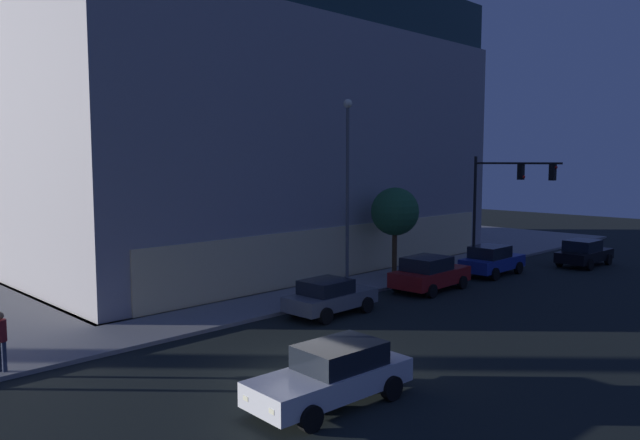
{
  "coord_description": "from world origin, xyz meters",
  "views": [
    {
      "loc": [
        -12.33,
        -12.8,
        6.45
      ],
      "look_at": [
        4.33,
        4.03,
        4.12
      ],
      "focal_mm": 33.96,
      "sensor_mm": 36.0,
      "label": 1
    }
  ],
  "objects_px": {
    "car_white": "(333,374)",
    "pedestrian_waiting": "(0,336)",
    "traffic_light_far_corner": "(505,188)",
    "car_black": "(584,253)",
    "sidewalk_tree": "(395,212)",
    "car_red": "(429,273)",
    "car_blue": "(492,260)",
    "street_lamp_sidewalk": "(347,173)",
    "car_grey": "(330,297)",
    "modern_building": "(232,130)"
  },
  "relations": [
    {
      "from": "car_white",
      "to": "pedestrian_waiting",
      "type": "bearing_deg",
      "value": 123.49
    },
    {
      "from": "traffic_light_far_corner",
      "to": "car_black",
      "type": "bearing_deg",
      "value": -32.71
    },
    {
      "from": "sidewalk_tree",
      "to": "pedestrian_waiting",
      "type": "distance_m",
      "value": 20.49
    },
    {
      "from": "sidewalk_tree",
      "to": "car_red",
      "type": "bearing_deg",
      "value": -110.62
    },
    {
      "from": "sidewalk_tree",
      "to": "car_blue",
      "type": "relative_size",
      "value": 1.1
    },
    {
      "from": "traffic_light_far_corner",
      "to": "pedestrian_waiting",
      "type": "xyz_separation_m",
      "value": [
        -27.21,
        1.6,
        -3.61
      ]
    },
    {
      "from": "traffic_light_far_corner",
      "to": "car_blue",
      "type": "height_order",
      "value": "traffic_light_far_corner"
    },
    {
      "from": "street_lamp_sidewalk",
      "to": "car_grey",
      "type": "distance_m",
      "value": 6.87
    },
    {
      "from": "car_white",
      "to": "car_red",
      "type": "xyz_separation_m",
      "value": [
        13.56,
        6.45,
        0.06
      ]
    },
    {
      "from": "traffic_light_far_corner",
      "to": "car_blue",
      "type": "bearing_deg",
      "value": -167.62
    },
    {
      "from": "modern_building",
      "to": "car_white",
      "type": "bearing_deg",
      "value": -120.65
    },
    {
      "from": "car_red",
      "to": "pedestrian_waiting",
      "type": "bearing_deg",
      "value": 174.09
    },
    {
      "from": "street_lamp_sidewalk",
      "to": "car_blue",
      "type": "distance_m",
      "value": 10.65
    },
    {
      "from": "street_lamp_sidewalk",
      "to": "modern_building",
      "type": "bearing_deg",
      "value": 79.17
    },
    {
      "from": "sidewalk_tree",
      "to": "car_white",
      "type": "bearing_deg",
      "value": -146.97
    },
    {
      "from": "car_blue",
      "to": "car_red",
      "type": "bearing_deg",
      "value": 179.01
    },
    {
      "from": "pedestrian_waiting",
      "to": "car_blue",
      "type": "xyz_separation_m",
      "value": [
        25.02,
        -2.08,
        -0.38
      ]
    },
    {
      "from": "modern_building",
      "to": "pedestrian_waiting",
      "type": "distance_m",
      "value": 23.85
    },
    {
      "from": "car_black",
      "to": "car_grey",
      "type": "bearing_deg",
      "value": 172.15
    },
    {
      "from": "street_lamp_sidewalk",
      "to": "pedestrian_waiting",
      "type": "height_order",
      "value": "street_lamp_sidewalk"
    },
    {
      "from": "sidewalk_tree",
      "to": "car_red",
      "type": "relative_size",
      "value": 1.06
    },
    {
      "from": "modern_building",
      "to": "street_lamp_sidewalk",
      "type": "distance_m",
      "value": 13.04
    },
    {
      "from": "car_grey",
      "to": "modern_building",
      "type": "bearing_deg",
      "value": 67.5
    },
    {
      "from": "sidewalk_tree",
      "to": "pedestrian_waiting",
      "type": "height_order",
      "value": "sidewalk_tree"
    },
    {
      "from": "traffic_light_far_corner",
      "to": "street_lamp_sidewalk",
      "type": "bearing_deg",
      "value": 168.14
    },
    {
      "from": "pedestrian_waiting",
      "to": "car_white",
      "type": "xyz_separation_m",
      "value": [
        5.58,
        -8.43,
        -0.42
      ]
    },
    {
      "from": "sidewalk_tree",
      "to": "car_grey",
      "type": "height_order",
      "value": "sidewalk_tree"
    },
    {
      "from": "car_white",
      "to": "car_red",
      "type": "distance_m",
      "value": 15.01
    },
    {
      "from": "sidewalk_tree",
      "to": "car_black",
      "type": "height_order",
      "value": "sidewalk_tree"
    },
    {
      "from": "car_grey",
      "to": "car_blue",
      "type": "height_order",
      "value": "car_blue"
    },
    {
      "from": "modern_building",
      "to": "car_black",
      "type": "height_order",
      "value": "modern_building"
    },
    {
      "from": "modern_building",
      "to": "car_blue",
      "type": "xyz_separation_m",
      "value": [
        6.57,
        -15.38,
        -7.58
      ]
    },
    {
      "from": "modern_building",
      "to": "car_grey",
      "type": "height_order",
      "value": "modern_building"
    },
    {
      "from": "car_white",
      "to": "car_black",
      "type": "relative_size",
      "value": 1.07
    },
    {
      "from": "traffic_light_far_corner",
      "to": "car_blue",
      "type": "relative_size",
      "value": 1.48
    },
    {
      "from": "street_lamp_sidewalk",
      "to": "car_white",
      "type": "relative_size",
      "value": 1.94
    },
    {
      "from": "car_red",
      "to": "car_blue",
      "type": "bearing_deg",
      "value": -0.99
    },
    {
      "from": "traffic_light_far_corner",
      "to": "car_white",
      "type": "height_order",
      "value": "traffic_light_far_corner"
    },
    {
      "from": "street_lamp_sidewalk",
      "to": "car_black",
      "type": "relative_size",
      "value": 2.07
    },
    {
      "from": "street_lamp_sidewalk",
      "to": "car_blue",
      "type": "xyz_separation_m",
      "value": [
        8.98,
        -2.82,
        -4.98
      ]
    },
    {
      "from": "car_blue",
      "to": "car_black",
      "type": "height_order",
      "value": "car_blue"
    },
    {
      "from": "car_white",
      "to": "car_black",
      "type": "height_order",
      "value": "car_black"
    },
    {
      "from": "street_lamp_sidewalk",
      "to": "car_white",
      "type": "height_order",
      "value": "street_lamp_sidewalk"
    },
    {
      "from": "street_lamp_sidewalk",
      "to": "car_black",
      "type": "bearing_deg",
      "value": -18.54
    },
    {
      "from": "traffic_light_far_corner",
      "to": "street_lamp_sidewalk",
      "type": "relative_size",
      "value": 0.71
    },
    {
      "from": "sidewalk_tree",
      "to": "car_white",
      "type": "distance_m",
      "value": 17.81
    },
    {
      "from": "traffic_light_far_corner",
      "to": "car_black",
      "type": "xyz_separation_m",
      "value": [
        4.56,
        -2.93,
        -4.02
      ]
    },
    {
      "from": "traffic_light_far_corner",
      "to": "sidewalk_tree",
      "type": "distance_m",
      "value": 7.52
    },
    {
      "from": "car_grey",
      "to": "traffic_light_far_corner",
      "type": "bearing_deg",
      "value": 0.86
    },
    {
      "from": "pedestrian_waiting",
      "to": "street_lamp_sidewalk",
      "type": "bearing_deg",
      "value": 2.65
    }
  ]
}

